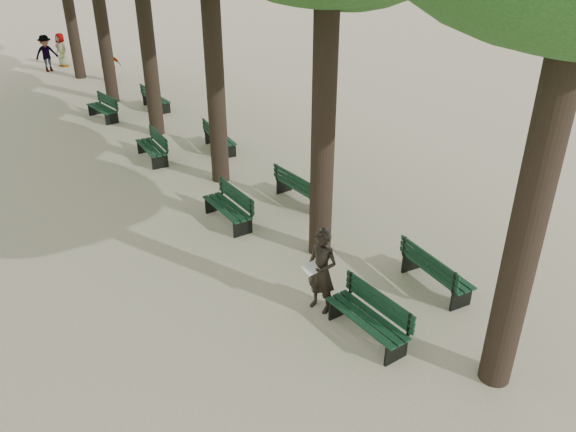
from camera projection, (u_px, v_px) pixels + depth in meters
ground at (351, 345)px, 10.35m from camera, size 120.00×120.00×0.00m
bench_left_0 at (366, 325)px, 10.42m from camera, size 0.60×1.81×0.92m
bench_left_1 at (228, 213)px, 14.41m from camera, size 0.58×1.80×0.92m
bench_left_2 at (152, 152)px, 18.22m from camera, size 0.69×1.84×0.92m
bench_left_3 at (103, 113)px, 22.00m from camera, size 0.78×1.86×0.92m
bench_right_0 at (436, 277)px, 11.83m from camera, size 0.77×1.85×0.92m
bench_right_1 at (301, 193)px, 15.50m from camera, size 0.63×1.82×0.92m
bench_right_2 at (220, 142)px, 19.03m from camera, size 0.78×1.86×0.92m
bench_right_3 at (156, 103)px, 23.20m from camera, size 0.61×1.81×0.92m
man_with_map at (322, 271)px, 10.91m from camera, size 0.71×0.79×1.80m
pedestrian_b at (46, 53)px, 28.75m from camera, size 1.22×0.51×1.83m
pedestrian_d at (62, 50)px, 29.80m from camera, size 0.60×0.91×1.73m
pedestrian_c at (111, 66)px, 26.94m from camera, size 0.95×0.63×1.54m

